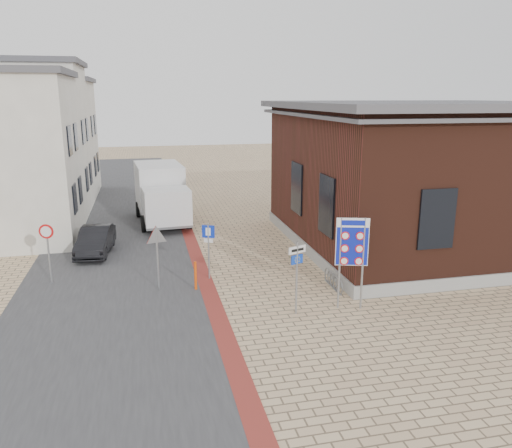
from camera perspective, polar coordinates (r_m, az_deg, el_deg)
name	(u,v)px	position (r m, az deg, el deg)	size (l,w,h in m)	color
ground	(281,319)	(16.58, 2.91, -10.78)	(120.00, 120.00, 0.00)	tan
road_strip	(122,220)	(30.29, -15.04, 0.48)	(7.00, 60.00, 0.02)	#38383A
curb_strip	(190,239)	(25.51, -7.52, -1.72)	(0.60, 40.00, 0.02)	maroon
brick_building	(423,173)	(25.37, 18.59, 5.59)	(13.00, 13.00, 6.80)	gray
townhouse_mid	(24,139)	(33.24, -25.00, 8.81)	(7.40, 6.40, 9.10)	beige
townhouse_far	(43,138)	(39.14, -23.17, 9.06)	(7.40, 6.40, 8.30)	beige
bike_rack	(333,281)	(19.20, 8.82, -6.48)	(0.08, 1.80, 0.60)	slate
sedan	(95,240)	(24.09, -17.87, -1.80)	(1.30, 3.73, 1.23)	black
box_truck	(161,193)	(28.99, -10.79, 3.48)	(3.03, 6.38, 3.24)	slate
border_sign	(352,244)	(16.85, 10.93, -2.22)	(1.06, 0.35, 3.19)	gray
essen_sign	(297,266)	(16.37, 4.69, -4.85)	(0.64, 0.28, 2.50)	gray
parking_sign	(209,242)	(19.55, -5.44, -2.06)	(0.47, 0.25, 2.27)	gray
yield_sign	(157,242)	(18.67, -11.29, -2.05)	(0.85, 0.27, 2.43)	gray
speed_sign	(48,244)	(20.56, -22.71, -2.13)	(0.55, 0.15, 2.38)	gray
bollard	(196,276)	(18.82, -6.93, -5.90)	(0.10, 0.10, 1.11)	#E54B0C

